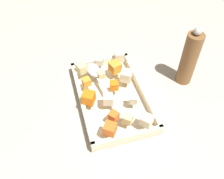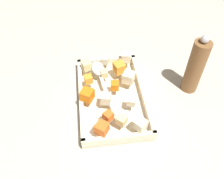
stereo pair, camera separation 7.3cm
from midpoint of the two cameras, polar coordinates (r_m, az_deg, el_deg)
name	(u,v)px [view 2 (the right image)]	position (r m, az deg, el deg)	size (l,w,h in m)	color
ground_plane	(110,100)	(0.77, 2.22, -2.66)	(4.00, 4.00, 0.00)	#BCB29E
baking_dish	(112,98)	(0.76, 2.75, -2.18)	(0.33, 0.20, 0.04)	beige
carrot_chunk_corner_se	(102,128)	(0.64, 0.88, -9.38)	(0.03, 0.03, 0.03)	orange
carrot_chunk_corner_ne	(87,95)	(0.70, -2.99, -1.46)	(0.03, 0.03, 0.03)	orange
carrot_chunk_front_center	(115,86)	(0.73, 3.51, 0.77)	(0.03, 0.03, 0.03)	orange
carrot_chunk_mid_left	(88,79)	(0.75, -2.92, 2.35)	(0.02, 0.02, 0.02)	orange
carrot_chunk_under_handle	(108,116)	(0.66, 2.25, -6.48)	(0.02, 0.02, 0.02)	orange
carrot_chunk_far_right	(119,68)	(0.79, 4.39, 5.09)	(0.03, 0.03, 0.03)	orange
potato_chunk_rim_edge	(131,102)	(0.70, 7.59, -3.05)	(0.02, 0.02, 0.02)	beige
potato_chunk_near_right	(140,125)	(0.65, 9.96, -8.41)	(0.03, 0.03, 0.03)	beige
potato_chunk_back_center	(106,98)	(0.70, 1.53, -2.31)	(0.03, 0.03, 0.03)	beige
potato_chunk_far_left	(129,77)	(0.76, 6.72, 2.77)	(0.03, 0.03, 0.03)	beige
potato_chunk_corner_nw	(87,65)	(0.80, -3.50, 5.63)	(0.03, 0.03, 0.03)	#E0CC89
potato_chunk_near_left	(104,74)	(0.77, 0.78, 3.66)	(0.02, 0.02, 0.02)	#E0CC89
potato_chunk_heap_side	(121,120)	(0.66, 5.47, -7.45)	(0.03, 0.03, 0.03)	#E0CC89
potato_chunk_center	(126,57)	(0.83, 5.87, 7.60)	(0.03, 0.03, 0.03)	beige
parsnip_chunk_heap_top	(106,60)	(0.82, 1.15, 6.88)	(0.02, 0.02, 0.02)	beige
serving_spoon	(99,71)	(0.78, -0.49, 4.25)	(0.23, 0.07, 0.02)	silver
pepper_mill	(195,67)	(0.79, 21.78, 4.93)	(0.05, 0.05, 0.21)	brown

